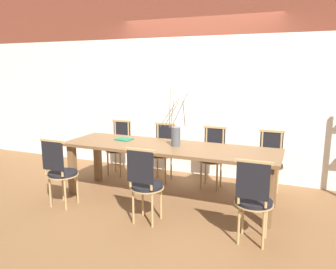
# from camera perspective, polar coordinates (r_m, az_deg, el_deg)

# --- Properties ---
(ground_plane) EXTENTS (16.00, 16.00, 0.00)m
(ground_plane) POSITION_cam_1_polar(r_m,az_deg,el_deg) (4.47, 0.00, -11.23)
(ground_plane) COLOR brown
(wall_rear) EXTENTS (12.00, 0.06, 3.20)m
(wall_rear) POSITION_cam_1_polar(r_m,az_deg,el_deg) (5.29, 5.21, 10.05)
(wall_rear) COLOR white
(wall_rear) RESTS_ON ground_plane
(dining_table) EXTENTS (2.82, 0.81, 0.74)m
(dining_table) POSITION_cam_1_polar(r_m,az_deg,el_deg) (4.26, 0.00, -3.20)
(dining_table) COLOR brown
(dining_table) RESTS_ON ground_plane
(chair_near_leftend) EXTENTS (0.39, 0.39, 0.89)m
(chair_near_leftend) POSITION_cam_1_polar(r_m,az_deg,el_deg) (4.30, -18.29, -5.89)
(chair_near_leftend) COLOR black
(chair_near_leftend) RESTS_ON ground_plane
(chair_near_left) EXTENTS (0.39, 0.39, 0.89)m
(chair_near_left) POSITION_cam_1_polar(r_m,az_deg,el_deg) (3.67, -4.01, -8.30)
(chair_near_left) COLOR black
(chair_near_left) RESTS_ON ground_plane
(chair_near_center) EXTENTS (0.39, 0.39, 0.89)m
(chair_near_center) POSITION_cam_1_polar(r_m,az_deg,el_deg) (3.35, 14.65, -10.64)
(chair_near_center) COLOR black
(chair_near_center) RESTS_ON ground_plane
(chair_far_leftend) EXTENTS (0.39, 0.39, 0.89)m
(chair_far_leftend) POSITION_cam_1_polar(r_m,az_deg,el_deg) (5.44, -8.55, -1.88)
(chair_far_leftend) COLOR black
(chair_far_leftend) RESTS_ON ground_plane
(chair_far_left) EXTENTS (0.39, 0.39, 0.89)m
(chair_far_left) POSITION_cam_1_polar(r_m,az_deg,el_deg) (5.09, -0.96, -2.67)
(chair_far_left) COLOR black
(chair_far_left) RESTS_ON ground_plane
(chair_far_center) EXTENTS (0.39, 0.39, 0.89)m
(chair_far_center) POSITION_cam_1_polar(r_m,az_deg,el_deg) (4.84, 7.74, -3.52)
(chair_far_center) COLOR black
(chair_far_center) RESTS_ON ground_plane
(chair_far_right) EXTENTS (0.39, 0.39, 0.89)m
(chair_far_right) POSITION_cam_1_polar(r_m,az_deg,el_deg) (4.71, 17.28, -4.35)
(chair_far_right) COLOR black
(chair_far_right) RESTS_ON ground_plane
(vase_centerpiece) EXTENTS (0.34, 0.31, 0.73)m
(vase_centerpiece) POSITION_cam_1_polar(r_m,az_deg,el_deg) (4.22, 1.35, -0.14)
(vase_centerpiece) COLOR #4C5156
(vase_centerpiece) RESTS_ON dining_table
(book_stack) EXTENTS (0.24, 0.21, 0.02)m
(book_stack) POSITION_cam_1_polar(r_m,az_deg,el_deg) (4.64, -7.69, -0.82)
(book_stack) COLOR #1E6B4C
(book_stack) RESTS_ON dining_table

